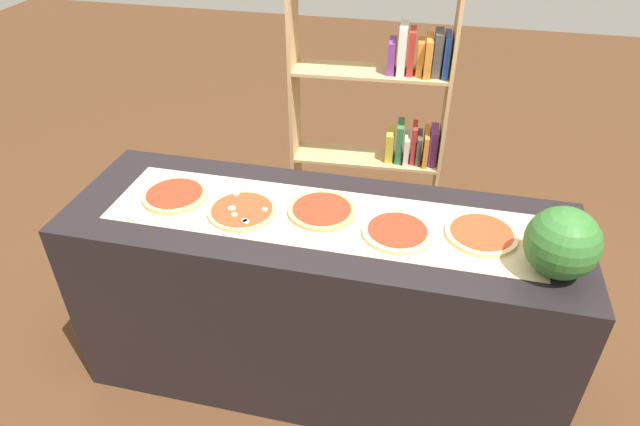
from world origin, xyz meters
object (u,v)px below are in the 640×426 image
at_px(watermelon, 562,243).
at_px(bookshelf, 387,118).
at_px(pizza_plain_2, 322,210).
at_px(pizza_plain_3, 397,231).
at_px(pizza_plain_0, 175,195).
at_px(pizza_mushroom_1, 242,211).
at_px(pizza_plain_4, 481,234).

height_order(watermelon, bookshelf, bookshelf).
relative_size(pizza_plain_2, pizza_plain_3, 1.02).
bearing_deg(watermelon, pizza_plain_0, 174.63).
height_order(pizza_plain_0, pizza_plain_3, pizza_plain_0).
distance_m(pizza_mushroom_1, pizza_plain_3, 0.62).
bearing_deg(bookshelf, pizza_mushroom_1, -109.81).
bearing_deg(bookshelf, pizza_plain_4, -66.68).
xyz_separation_m(pizza_mushroom_1, pizza_plain_4, (0.94, 0.06, 0.00)).
xyz_separation_m(pizza_mushroom_1, watermelon, (1.18, -0.09, 0.12)).
distance_m(pizza_plain_0, pizza_plain_4, 1.25).
relative_size(pizza_plain_3, watermelon, 1.08).
bearing_deg(pizza_plain_4, pizza_mushroom_1, -176.46).
height_order(pizza_plain_3, bookshelf, bookshelf).
bearing_deg(watermelon, pizza_plain_2, 168.93).
bearing_deg(pizza_plain_0, pizza_mushroom_1, -8.47).
relative_size(pizza_plain_0, watermelon, 1.07).
bearing_deg(pizza_mushroom_1, bookshelf, 70.19).
xyz_separation_m(pizza_plain_0, pizza_plain_2, (0.62, 0.03, -0.00)).
height_order(pizza_mushroom_1, bookshelf, bookshelf).
relative_size(pizza_plain_4, bookshelf, 0.17).
bearing_deg(pizza_mushroom_1, pizza_plain_0, 171.53).
height_order(pizza_plain_0, pizza_plain_4, pizza_plain_0).
xyz_separation_m(pizza_plain_4, bookshelf, (-0.50, 1.16, -0.10)).
relative_size(pizza_mushroom_1, pizza_plain_2, 1.00).
relative_size(pizza_plain_2, watermelon, 1.10).
height_order(pizza_plain_3, pizza_plain_4, pizza_plain_4).
bearing_deg(pizza_plain_2, pizza_mushroom_1, -166.28).
bearing_deg(bookshelf, pizza_plain_2, -96.30).
xyz_separation_m(pizza_plain_4, watermelon, (0.24, -0.15, 0.11)).
xyz_separation_m(pizza_plain_3, watermelon, (0.56, -0.10, 0.12)).
bearing_deg(watermelon, bookshelf, 119.60).
distance_m(watermelon, bookshelf, 1.52).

